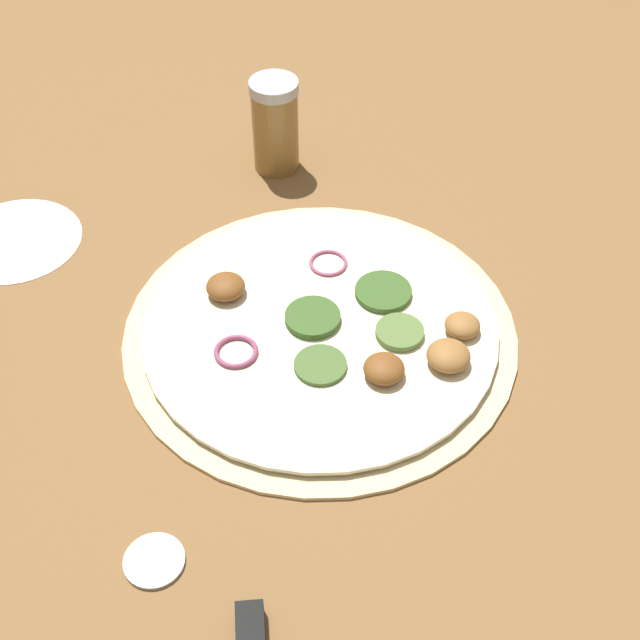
{
  "coord_description": "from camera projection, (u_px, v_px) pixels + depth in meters",
  "views": [
    {
      "loc": [
        -0.45,
        -0.35,
        0.6
      ],
      "look_at": [
        0.0,
        0.0,
        0.02
      ],
      "focal_mm": 50.0,
      "sensor_mm": 36.0,
      "label": 1
    }
  ],
  "objects": [
    {
      "name": "spice_jar",
      "position": [
        275.0,
        125.0,
        0.97
      ],
      "size": [
        0.05,
        0.05,
        0.11
      ],
      "color": "olive",
      "rests_on": "ground_plane"
    },
    {
      "name": "loose_cap",
      "position": [
        154.0,
        560.0,
        0.66
      ],
      "size": [
        0.05,
        0.05,
        0.01
      ],
      "color": "#B2B2B7",
      "rests_on": "ground_plane"
    },
    {
      "name": "flour_patch",
      "position": [
        16.0,
        240.0,
        0.92
      ],
      "size": [
        0.14,
        0.14,
        0.0
      ],
      "color": "white",
      "rests_on": "ground_plane"
    },
    {
      "name": "ground_plane",
      "position": [
        320.0,
        334.0,
        0.82
      ],
      "size": [
        3.0,
        3.0,
        0.0
      ],
      "primitive_type": "plane",
      "color": "brown"
    },
    {
      "name": "pizza",
      "position": [
        324.0,
        329.0,
        0.82
      ],
      "size": [
        0.36,
        0.36,
        0.03
      ],
      "color": "beige",
      "rests_on": "ground_plane"
    }
  ]
}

